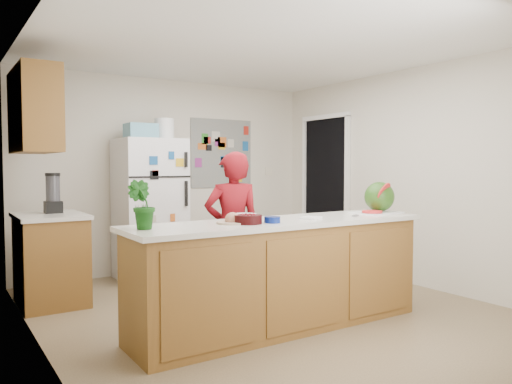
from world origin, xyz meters
TOP-DOWN VIEW (x-y plane):
  - floor at (0.00, 0.00)m, footprint 4.00×4.50m
  - wall_back at (0.00, 2.26)m, footprint 4.00×0.02m
  - wall_left at (-2.01, 0.00)m, footprint 0.02×4.50m
  - wall_right at (2.01, 0.00)m, footprint 0.02×4.50m
  - ceiling at (0.00, 0.00)m, footprint 4.00×4.50m
  - doorway at (1.99, 1.45)m, footprint 0.03×0.85m
  - peninsula_base at (-0.20, -0.50)m, footprint 2.60×0.62m
  - peninsula_top at (-0.20, -0.50)m, footprint 2.68×0.70m
  - side_counter_base at (-1.69, 1.35)m, footprint 0.60×0.80m
  - side_counter_top at (-1.69, 1.35)m, footprint 0.64×0.84m
  - upper_cabinets at (-1.82, 1.30)m, footprint 0.35×1.00m
  - refrigerator at (-0.45, 1.88)m, footprint 0.75×0.70m
  - fridge_top_bin at (-0.55, 1.88)m, footprint 0.35×0.28m
  - photo_collage at (0.75, 2.24)m, footprint 0.95×0.01m
  - person at (-0.25, 0.23)m, footprint 0.63×0.50m
  - blender_appliance at (-1.64, 1.43)m, footprint 0.14×0.14m
  - cutting_board at (0.93, -0.51)m, footprint 0.47×0.37m
  - watermelon at (0.99, -0.49)m, footprint 0.29×0.29m
  - watermelon_slice at (0.82, -0.56)m, footprint 0.19×0.19m
  - cherry_bowl at (-0.58, -0.58)m, footprint 0.25×0.25m
  - white_bowl at (-0.50, -0.39)m, footprint 0.26×0.26m
  - cobalt_bowl at (-0.38, -0.63)m, footprint 0.15×0.15m
  - plate at (-0.67, -0.50)m, footprint 0.26×0.26m
  - paper_towel at (0.07, -0.56)m, footprint 0.20×0.19m
  - keys at (0.55, -0.61)m, footprint 0.09×0.07m
  - potted_plant at (-1.40, -0.45)m, footprint 0.25×0.25m

SIDE VIEW (x-z plane):
  - floor at x=0.00m, z-range -0.02..0.00m
  - side_counter_base at x=-1.69m, z-range 0.00..0.86m
  - peninsula_base at x=-0.20m, z-range 0.00..0.88m
  - person at x=-0.25m, z-range 0.00..1.51m
  - refrigerator at x=-0.45m, z-range 0.00..1.70m
  - side_counter_top at x=-1.69m, z-range 0.86..0.90m
  - peninsula_top at x=-0.20m, z-range 0.88..0.92m
  - cutting_board at x=0.93m, z-range 0.92..0.93m
  - keys at x=0.55m, z-range 0.92..0.93m
  - plate at x=-0.67m, z-range 0.92..0.94m
  - paper_towel at x=0.07m, z-range 0.92..0.94m
  - watermelon_slice at x=0.82m, z-range 0.93..0.95m
  - cobalt_bowl at x=-0.38m, z-range 0.92..0.97m
  - white_bowl at x=-0.50m, z-range 0.92..0.98m
  - cherry_bowl at x=-0.58m, z-range 0.92..0.99m
  - doorway at x=1.99m, z-range 0.00..2.04m
  - watermelon at x=0.99m, z-range 0.93..1.22m
  - blender_appliance at x=-1.64m, z-range 0.90..1.28m
  - potted_plant at x=-1.40m, z-range 0.92..1.28m
  - wall_back at x=0.00m, z-range 0.00..2.50m
  - wall_left at x=-2.01m, z-range 0.00..2.50m
  - wall_right at x=2.01m, z-range 0.00..2.50m
  - photo_collage at x=0.75m, z-range 1.08..2.02m
  - fridge_top_bin at x=-0.55m, z-range 1.70..1.88m
  - upper_cabinets at x=-1.82m, z-range 1.50..2.30m
  - ceiling at x=0.00m, z-range 2.50..2.52m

